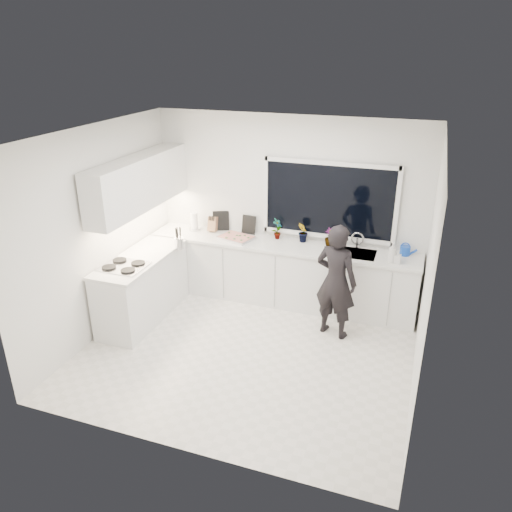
% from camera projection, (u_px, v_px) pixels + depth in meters
% --- Properties ---
extents(floor, '(4.00, 3.50, 0.02)m').
position_uv_depth(floor, '(247.00, 352.00, 6.29)').
color(floor, beige).
rests_on(floor, ground).
extents(wall_back, '(4.00, 0.02, 2.70)m').
position_uv_depth(wall_back, '(288.00, 209.00, 7.28)').
color(wall_back, white).
rests_on(wall_back, ground).
extents(wall_left, '(0.02, 3.50, 2.70)m').
position_uv_depth(wall_left, '(99.00, 233.00, 6.37)').
color(wall_left, white).
rests_on(wall_left, ground).
extents(wall_right, '(0.02, 3.50, 2.70)m').
position_uv_depth(wall_right, '(428.00, 278.00, 5.14)').
color(wall_right, white).
rests_on(wall_right, ground).
extents(ceiling, '(4.00, 3.50, 0.02)m').
position_uv_depth(ceiling, '(245.00, 134.00, 5.22)').
color(ceiling, white).
rests_on(ceiling, wall_back).
extents(window, '(1.80, 0.02, 1.00)m').
position_uv_depth(window, '(329.00, 200.00, 6.99)').
color(window, black).
rests_on(window, wall_back).
extents(base_cabinets_back, '(3.92, 0.58, 0.88)m').
position_uv_depth(base_cabinets_back, '(281.00, 274.00, 7.37)').
color(base_cabinets_back, white).
rests_on(base_cabinets_back, floor).
extents(base_cabinets_left, '(0.58, 1.60, 0.88)m').
position_uv_depth(base_cabinets_left, '(143.00, 289.00, 6.93)').
color(base_cabinets_left, white).
rests_on(base_cabinets_left, floor).
extents(countertop_back, '(3.94, 0.62, 0.04)m').
position_uv_depth(countertop_back, '(281.00, 245.00, 7.18)').
color(countertop_back, silver).
rests_on(countertop_back, base_cabinets_back).
extents(countertop_left, '(0.62, 1.60, 0.04)m').
position_uv_depth(countertop_left, '(140.00, 258.00, 6.75)').
color(countertop_left, silver).
rests_on(countertop_left, base_cabinets_left).
extents(upper_cabinets, '(0.34, 2.10, 0.70)m').
position_uv_depth(upper_cabinets, '(139.00, 183.00, 6.71)').
color(upper_cabinets, white).
rests_on(upper_cabinets, wall_left).
extents(sink, '(0.58, 0.42, 0.14)m').
position_uv_depth(sink, '(354.00, 256.00, 6.88)').
color(sink, silver).
rests_on(sink, countertop_back).
extents(faucet, '(0.03, 0.03, 0.22)m').
position_uv_depth(faucet, '(357.00, 241.00, 6.99)').
color(faucet, silver).
rests_on(faucet, countertop_back).
extents(stovetop, '(0.56, 0.48, 0.03)m').
position_uv_depth(stovetop, '(124.00, 266.00, 6.44)').
color(stovetop, black).
rests_on(stovetop, countertop_left).
extents(person, '(0.64, 0.51, 1.54)m').
position_uv_depth(person, '(336.00, 281.00, 6.39)').
color(person, black).
rests_on(person, floor).
extents(pizza_tray, '(0.57, 0.49, 0.03)m').
position_uv_depth(pizza_tray, '(236.00, 238.00, 7.36)').
color(pizza_tray, silver).
rests_on(pizza_tray, countertop_back).
extents(pizza, '(0.52, 0.43, 0.01)m').
position_uv_depth(pizza, '(236.00, 237.00, 7.35)').
color(pizza, red).
rests_on(pizza, pizza_tray).
extents(watering_can, '(0.16, 0.16, 0.13)m').
position_uv_depth(watering_can, '(405.00, 251.00, 6.77)').
color(watering_can, '#1342B6').
rests_on(watering_can, countertop_back).
extents(paper_towel_roll, '(0.15, 0.15, 0.26)m').
position_uv_depth(paper_towel_roll, '(194.00, 222.00, 7.65)').
color(paper_towel_roll, white).
rests_on(paper_towel_roll, countertop_back).
extents(knife_block, '(0.14, 0.11, 0.22)m').
position_uv_depth(knife_block, '(213.00, 225.00, 7.61)').
color(knife_block, brown).
rests_on(knife_block, countertop_back).
extents(utensil_crock, '(0.16, 0.16, 0.16)m').
position_uv_depth(utensil_crock, '(179.00, 243.00, 6.99)').
color(utensil_crock, '#AFAFB3').
rests_on(utensil_crock, countertop_left).
extents(picture_frame_large, '(0.22, 0.04, 0.28)m').
position_uv_depth(picture_frame_large, '(249.00, 225.00, 7.51)').
color(picture_frame_large, black).
rests_on(picture_frame_large, countertop_back).
extents(picture_frame_small, '(0.24, 0.12, 0.30)m').
position_uv_depth(picture_frame_small, '(221.00, 221.00, 7.65)').
color(picture_frame_small, black).
rests_on(picture_frame_small, countertop_back).
extents(herb_plants, '(0.95, 0.20, 0.32)m').
position_uv_depth(herb_plants, '(303.00, 233.00, 7.18)').
color(herb_plants, '#26662D').
rests_on(herb_plants, countertop_back).
extents(soap_bottles, '(0.19, 0.14, 0.28)m').
position_uv_depth(soap_bottles, '(394.00, 254.00, 6.52)').
color(soap_bottles, '#D8BF66').
rests_on(soap_bottles, countertop_back).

